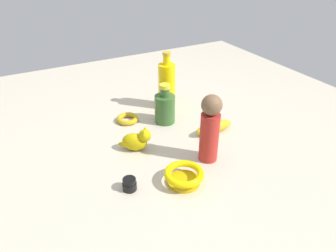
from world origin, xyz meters
TOP-DOWN VIEW (x-y plane):
  - ground at (0.00, 0.00)m, footprint 2.00×2.00m
  - cat_figurine at (0.14, 0.02)m, footprint 0.11×0.10m
  - person_figure_adult at (-0.06, 0.19)m, footprint 0.09×0.09m
  - bangle at (0.09, -0.19)m, footprint 0.09×0.09m
  - bottle_tall at (-0.12, -0.23)m, footprint 0.08×0.08m
  - bottle_short at (-0.05, -0.12)m, footprint 0.08×0.08m
  - nail_polish_jar at (0.24, 0.20)m, footprint 0.04×0.04m
  - bowl at (0.08, 0.26)m, footprint 0.13×0.13m
  - banana at (-0.18, 0.05)m, footprint 0.17×0.05m

SIDE VIEW (x-z plane):
  - ground at x=0.00m, z-range 0.00..0.00m
  - bangle at x=0.09m, z-range 0.00..0.02m
  - nail_polish_jar at x=0.24m, z-range 0.00..0.04m
  - banana at x=-0.18m, z-range 0.00..0.05m
  - bowl at x=0.08m, z-range 0.01..0.05m
  - cat_figurine at x=0.14m, z-range -0.01..0.09m
  - bottle_short at x=-0.05m, z-range -0.02..0.15m
  - bottle_tall at x=-0.12m, z-range -0.02..0.24m
  - person_figure_adult at x=-0.06m, z-range 0.00..0.25m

